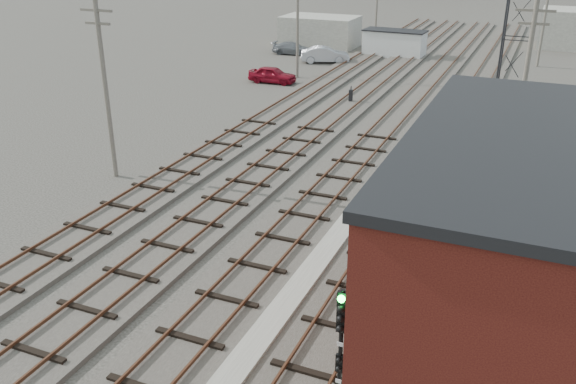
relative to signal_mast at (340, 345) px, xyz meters
The scene contains 20 objects.
ground 51.80m from the signal_mast, 94.10° to the left, with size 320.00×320.00×0.00m, color #282621.
track_right 30.72m from the signal_mast, 92.24° to the left, with size 3.20×90.00×0.39m.
track_mid_right 31.13m from the signal_mast, 99.64° to the left, with size 3.20×90.00×0.39m.
track_mid_left 32.04m from the signal_mast, 106.72° to the left, with size 3.20×90.00×0.39m.
track_left 33.41m from the signal_mast, 113.32° to the left, with size 3.20×90.00×0.39m.
platform_curb 6.81m from the signal_mast, 119.67° to the left, with size 0.90×28.00×0.26m, color gray.
brick_building 5.42m from the signal_mast, 43.59° to the left, with size 6.54×12.20×7.22m.
lattice_tower 27.19m from the signal_mast, 86.13° to the left, with size 1.60×1.60×15.00m.
utility_pole_left_a 20.09m from the signal_mast, 144.35° to the left, with size 1.80×0.24×9.00m.
utility_pole_left_b 40.12m from the signal_mast, 113.87° to the left, with size 1.80×0.24×9.00m.
utility_pole_right_a 19.98m from the signal_mast, 81.88° to the left, with size 1.80×0.24×9.00m.
utility_pole_right_b 49.76m from the signal_mast, 86.77° to the left, with size 1.80×0.24×9.00m.
shed_left 55.25m from the signal_mast, 110.89° to the left, with size 8.00×5.00×3.20m, color gray.
shed_right 61.85m from the signal_mast, 85.08° to the left, with size 6.00×6.00×4.00m, color gray.
signal_mast is the anchor object (origin of this frame).
switch_stand 31.65m from the signal_mast, 107.11° to the left, with size 0.33×0.33×1.22m.
site_trailer 50.47m from the signal_mast, 102.40° to the left, with size 6.32×3.00×2.61m.
car_red 38.15m from the signal_mast, 117.07° to the left, with size 1.62×4.03×1.37m, color maroon.
car_silver 46.44m from the signal_mast, 110.35° to the left, with size 1.61×4.62×1.52m, color #AFB1B7.
car_grey 50.61m from the signal_mast, 114.08° to the left, with size 1.72×4.23×1.23m, color slate.
Camera 1 is at (7.41, -3.68, 11.95)m, focal length 38.00 mm.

